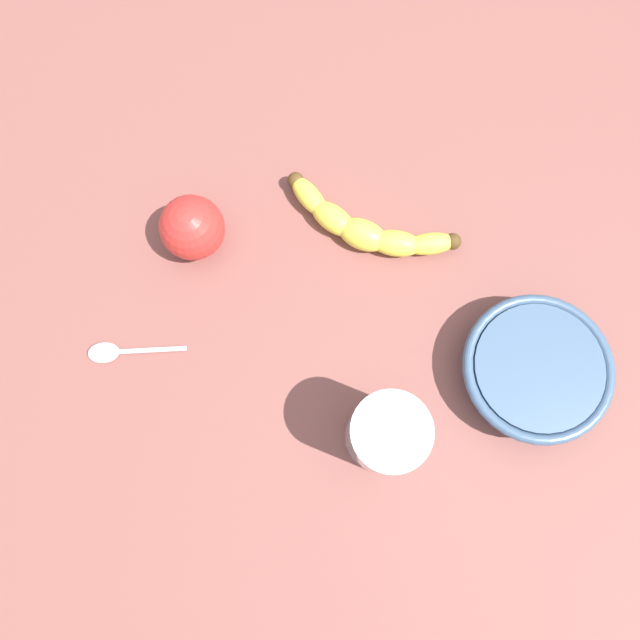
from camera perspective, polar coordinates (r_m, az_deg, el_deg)
wooden_tabletop at (r=69.16cm, az=1.17°, el=-2.70°), size 120.00×120.00×3.00cm
banana at (r=70.13cm, az=4.42°, el=8.85°), size 21.84×7.05×3.56cm
smoothie_glass at (r=61.38cm, az=6.29°, el=-10.89°), size 7.78×7.78×11.56cm
ceramic_bowl at (r=68.49cm, az=19.94°, el=-4.52°), size 16.27×16.27×4.61cm
apple_fruit at (r=69.36cm, az=-12.21°, el=8.68°), size 7.45×7.45×7.45cm
teaspoon at (r=71.24cm, az=-19.60°, el=-2.95°), size 10.89×5.66×0.80cm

